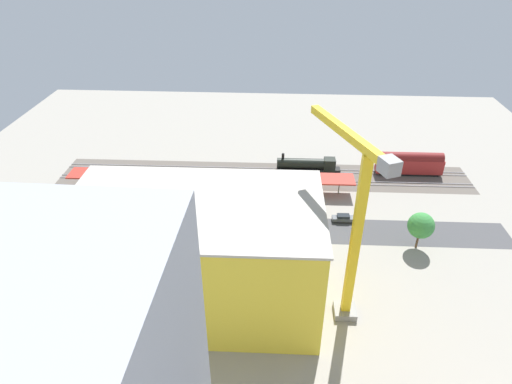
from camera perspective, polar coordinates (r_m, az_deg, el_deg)
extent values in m
plane|color=gray|center=(95.73, 0.61, -3.59)|extent=(166.81, 166.81, 0.00)
cube|color=#5B544C|center=(112.21, 1.06, 2.18)|extent=(104.35, 14.58, 0.01)
cube|color=#424244|center=(92.84, 0.51, -4.86)|extent=(104.32, 9.72, 0.01)
cube|color=#9E9EA8|center=(115.31, 1.13, 3.15)|extent=(104.26, 0.84, 0.12)
cube|color=#9E9EA8|center=(114.05, 1.11, 2.80)|extent=(104.26, 0.84, 0.12)
cube|color=#9E9EA8|center=(110.21, 1.02, 1.69)|extent=(104.26, 0.84, 0.12)
cube|color=#9E9EA8|center=(108.97, 0.99, 1.31)|extent=(104.26, 0.84, 0.12)
cube|color=#A82D23|center=(104.60, -6.01, 2.08)|extent=(68.56, 5.86, 0.37)
cylinder|color=slate|center=(105.68, 10.83, 0.70)|extent=(0.30, 0.30, 3.71)
cylinder|color=slate|center=(104.51, 2.44, 0.92)|extent=(0.30, 0.30, 3.71)
cylinder|color=slate|center=(105.61, -5.95, 1.12)|extent=(0.30, 0.30, 3.71)
cylinder|color=slate|center=(108.91, -14.01, 1.28)|extent=(0.30, 0.30, 3.71)
cylinder|color=slate|center=(114.20, -21.45, 1.42)|extent=(0.30, 0.30, 3.71)
cube|color=black|center=(114.78, 6.87, 2.94)|extent=(16.50, 2.45, 1.00)
cylinder|color=black|center=(113.83, 6.21, 3.76)|extent=(13.64, 2.69, 2.59)
cube|color=black|center=(114.68, 9.60, 3.47)|extent=(2.88, 2.81, 3.75)
cylinder|color=black|center=(112.69, 3.56, 4.73)|extent=(0.70, 0.70, 1.40)
cube|color=black|center=(119.51, 19.25, 2.39)|extent=(15.12, 2.49, 0.60)
cube|color=maroon|center=(118.52, 19.43, 3.31)|extent=(16.80, 3.10, 3.76)
cylinder|color=maroon|center=(117.59, 19.61, 4.22)|extent=(16.13, 3.09, 2.98)
cube|color=black|center=(96.89, 11.31, -3.71)|extent=(4.01, 1.74, 0.30)
cube|color=#474C51|center=(96.57, 11.34, -3.44)|extent=(4.77, 1.83, 0.80)
cube|color=#1E2328|center=(96.19, 11.38, -3.11)|extent=(2.68, 1.57, 0.57)
cube|color=black|center=(95.56, 6.96, -3.82)|extent=(3.96, 1.71, 0.30)
cube|color=gray|center=(95.27, 6.97, -3.57)|extent=(4.71, 1.78, 0.71)
cube|color=#1E2328|center=(94.87, 7.00, -3.23)|extent=(2.64, 1.56, 0.68)
cube|color=black|center=(95.34, 2.96, -3.69)|extent=(4.02, 1.71, 0.30)
cube|color=maroon|center=(95.05, 2.97, -3.44)|extent=(4.78, 1.78, 0.70)
cube|color=#1E2328|center=(94.66, 2.98, -3.11)|extent=(2.68, 1.56, 0.66)
cube|color=black|center=(95.81, -1.69, -3.46)|extent=(3.87, 1.87, 0.30)
cube|color=navy|center=(95.49, -1.70, -3.19)|extent=(4.60, 1.97, 0.81)
cube|color=#1E2328|center=(95.12, -1.71, -2.86)|extent=(2.60, 1.67, 0.50)
cube|color=yellow|center=(72.20, -7.75, -8.13)|extent=(39.67, 22.83, 18.80)
cube|color=#ADA89E|center=(66.51, -8.34, -1.77)|extent=(40.27, 23.43, 0.40)
cube|color=gray|center=(76.24, 11.57, -15.01)|extent=(3.60, 3.60, 1.20)
cube|color=yellow|center=(66.79, 12.86, -6.61)|extent=(1.40, 1.40, 29.56)
cube|color=yellow|center=(63.67, 11.48, 7.79)|extent=(8.50, 18.02, 1.20)
cube|color=gray|center=(55.53, 17.08, 3.27)|extent=(2.77, 2.99, 2.00)
cube|color=black|center=(89.54, 3.51, -6.31)|extent=(9.33, 2.43, 0.50)
cube|color=silver|center=(88.57, 4.21, -5.54)|extent=(7.29, 2.59, 2.66)
cube|color=maroon|center=(88.77, 1.20, -5.46)|extent=(2.13, 2.39, 2.38)
cube|color=black|center=(90.51, -2.00, -5.79)|extent=(8.97, 2.27, 0.50)
cube|color=silver|center=(89.38, -1.29, -4.95)|extent=(6.72, 2.46, 2.93)
cube|color=maroon|center=(89.95, -4.14, -4.91)|extent=(2.29, 2.39, 2.57)
cube|color=black|center=(91.33, -10.97, -6.06)|extent=(9.67, 2.68, 0.50)
cube|color=silver|center=(90.08, -10.42, -5.30)|extent=(7.54, 2.80, 2.73)
cube|color=#334C8C|center=(91.52, -13.30, -5.10)|extent=(2.28, 2.51, 2.52)
cylinder|color=brown|center=(87.98, 1.49, -6.14)|extent=(0.51, 0.51, 2.68)
sphere|color=#2D7233|center=(86.01, 1.52, -4.42)|extent=(5.54, 5.54, 5.54)
cylinder|color=brown|center=(88.29, -2.86, -5.71)|extent=(0.40, 0.40, 3.43)
sphere|color=#38843D|center=(86.41, -2.92, -4.05)|extent=(4.15, 4.15, 4.15)
cylinder|color=brown|center=(96.55, -21.74, -4.62)|extent=(0.36, 0.36, 3.41)
sphere|color=#2D7233|center=(94.62, -22.16, -2.88)|extent=(5.28, 5.28, 5.28)
cylinder|color=brown|center=(92.68, 20.40, -5.92)|extent=(0.43, 0.43, 3.53)
sphere|color=#38843D|center=(90.66, 20.82, -4.13)|extent=(5.15, 5.15, 5.15)
cylinder|color=#333333|center=(95.89, -7.12, -1.63)|extent=(0.16, 0.16, 6.00)
cube|color=black|center=(94.05, -7.26, 0.13)|extent=(0.36, 0.36, 0.90)
sphere|color=red|center=(93.93, -7.40, 0.29)|extent=(0.20, 0.20, 0.20)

